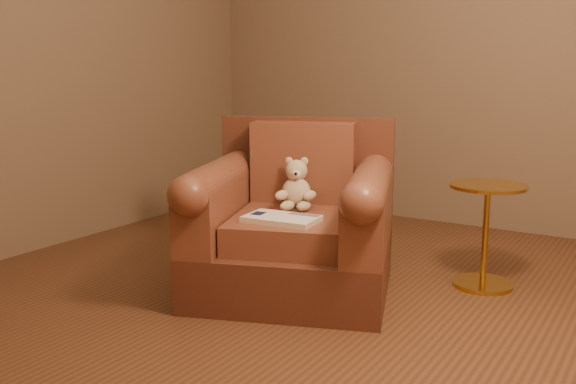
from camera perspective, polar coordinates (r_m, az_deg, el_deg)
The scene contains 5 objects.
floor at distance 3.28m, azimuth 2.40°, elevation -9.83°, with size 4.00×4.00×0.00m, color brown.
armchair at distance 3.39m, azimuth 0.59°, elevation -3.02°, with size 1.25×1.22×0.89m.
teddy_bear at distance 3.43m, azimuth 0.74°, elevation 0.31°, with size 0.21×0.23×0.28m.
guidebook at distance 3.14m, azimuth -0.59°, elevation -2.39°, with size 0.38×0.25×0.03m.
side_table at distance 3.58m, azimuth 17.15°, elevation -3.42°, with size 0.40×0.40×0.56m.
Camera 1 is at (1.50, -2.67, 1.18)m, focal length 40.00 mm.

